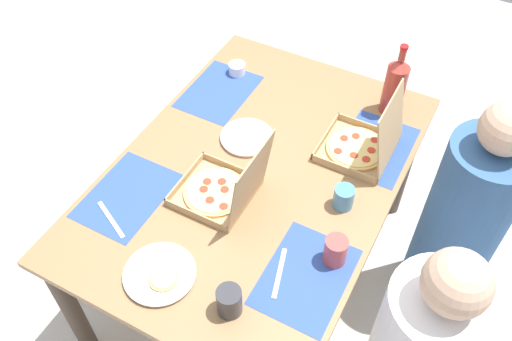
# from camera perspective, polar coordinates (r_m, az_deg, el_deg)

# --- Properties ---
(ground_plane) EXTENTS (6.00, 6.00, 0.00)m
(ground_plane) POSITION_cam_1_polar(r_m,az_deg,el_deg) (2.66, 0.00, -10.47)
(ground_plane) COLOR beige
(dining_table) EXTENTS (1.46, 1.02, 0.73)m
(dining_table) POSITION_cam_1_polar(r_m,az_deg,el_deg) (2.15, 0.00, -1.78)
(dining_table) COLOR #3F3328
(dining_table) RESTS_ON ground_plane
(placemat_near_left) EXTENTS (0.36, 0.26, 0.00)m
(placemat_near_left) POSITION_cam_1_polar(r_m,az_deg,el_deg) (2.41, -3.89, 8.24)
(placemat_near_left) COLOR #2D4C9E
(placemat_near_left) RESTS_ON dining_table
(placemat_near_right) EXTENTS (0.36, 0.26, 0.00)m
(placemat_near_right) POSITION_cam_1_polar(r_m,az_deg,el_deg) (2.05, -13.33, -2.53)
(placemat_near_right) COLOR #2D4C9E
(placemat_near_right) RESTS_ON dining_table
(placemat_far_left) EXTENTS (0.36, 0.26, 0.00)m
(placemat_far_left) POSITION_cam_1_polar(r_m,az_deg,el_deg) (2.20, 12.36, 2.38)
(placemat_far_left) COLOR #2D4C9E
(placemat_far_left) RESTS_ON dining_table
(placemat_far_right) EXTENTS (0.36, 0.26, 0.00)m
(placemat_far_right) POSITION_cam_1_polar(r_m,az_deg,el_deg) (1.81, 5.22, -10.97)
(placemat_far_right) COLOR #2D4C9E
(placemat_far_right) RESTS_ON dining_table
(pizza_box_center) EXTENTS (0.26, 0.31, 0.30)m
(pizza_box_center) POSITION_cam_1_polar(r_m,az_deg,el_deg) (1.96, -3.51, -1.96)
(pizza_box_center) COLOR tan
(pizza_box_center) RESTS_ON dining_table
(pizza_box_edge_far) EXTENTS (0.27, 0.27, 0.30)m
(pizza_box_edge_far) POSITION_cam_1_polar(r_m,az_deg,el_deg) (2.14, 11.16, 2.68)
(pizza_box_edge_far) COLOR tan
(pizza_box_edge_far) RESTS_ON dining_table
(plate_near_left) EXTENTS (0.24, 0.24, 0.03)m
(plate_near_left) POSITION_cam_1_polar(r_m,az_deg,el_deg) (1.82, -9.98, -10.65)
(plate_near_left) COLOR white
(plate_near_left) RESTS_ON dining_table
(plate_middle) EXTENTS (0.21, 0.21, 0.02)m
(plate_middle) POSITION_cam_1_polar(r_m,az_deg,el_deg) (2.18, -0.95, 3.45)
(plate_middle) COLOR white
(plate_middle) RESTS_ON dining_table
(soda_bottle) EXTENTS (0.09, 0.09, 0.32)m
(soda_bottle) POSITION_cam_1_polar(r_m,az_deg,el_deg) (2.30, 14.32, 8.64)
(soda_bottle) COLOR #B2382D
(soda_bottle) RESTS_ON dining_table
(cup_clear_left) EXTENTS (0.07, 0.07, 0.09)m
(cup_clear_left) POSITION_cam_1_polar(r_m,az_deg,el_deg) (1.96, 9.12, -2.83)
(cup_clear_left) COLOR teal
(cup_clear_left) RESTS_ON dining_table
(cup_red) EXTENTS (0.08, 0.08, 0.11)m
(cup_red) POSITION_cam_1_polar(r_m,az_deg,el_deg) (1.81, 8.29, -8.30)
(cup_red) COLOR #BF4742
(cup_red) RESTS_ON dining_table
(cup_spare) EXTENTS (0.08, 0.08, 0.10)m
(cup_spare) POSITION_cam_1_polar(r_m,az_deg,el_deg) (1.70, -2.81, -13.47)
(cup_spare) COLOR #333338
(cup_spare) RESTS_ON dining_table
(condiment_bowl) EXTENTS (0.07, 0.07, 0.05)m
(condiment_bowl) POSITION_cam_1_polar(r_m,az_deg,el_deg) (2.49, -2.00, 10.58)
(condiment_bowl) COLOR white
(condiment_bowl) RESTS_ON dining_table
(fork_by_near_left) EXTENTS (0.10, 0.18, 0.00)m
(fork_by_near_left) POSITION_cam_1_polar(r_m,az_deg,el_deg) (1.99, -14.91, -4.97)
(fork_by_near_left) COLOR #B7B7BC
(fork_by_near_left) RESTS_ON dining_table
(fork_by_far_right) EXTENTS (0.19, 0.07, 0.00)m
(fork_by_far_right) POSITION_cam_1_polar(r_m,az_deg,el_deg) (1.81, 2.46, -10.64)
(fork_by_far_right) COLOR #B7B7BC
(fork_by_far_right) RESTS_ON dining_table
(diner_left_seat) EXTENTS (0.32, 0.32, 1.12)m
(diner_left_seat) POSITION_cam_1_polar(r_m,az_deg,el_deg) (2.36, 20.76, -5.05)
(diner_left_seat) COLOR #33598C
(diner_left_seat) RESTS_ON ground_plane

